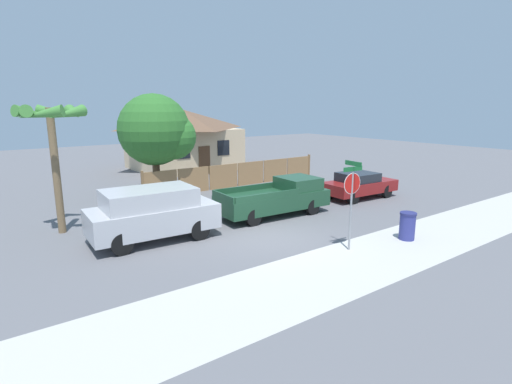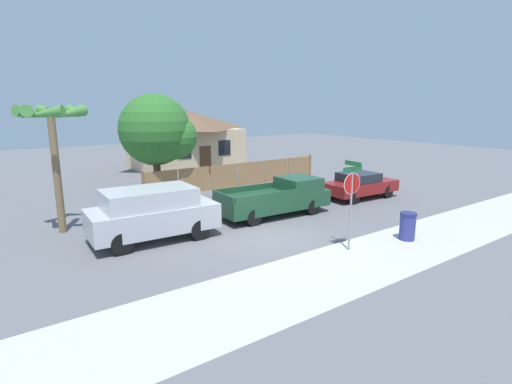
# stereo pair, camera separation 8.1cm
# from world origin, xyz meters

# --- Properties ---
(ground_plane) EXTENTS (80.00, 80.00, 0.00)m
(ground_plane) POSITION_xyz_m (0.00, 0.00, 0.00)
(ground_plane) COLOR slate
(sidewalk_strip) EXTENTS (36.00, 3.20, 0.01)m
(sidewalk_strip) POSITION_xyz_m (0.00, -3.60, 0.00)
(sidewalk_strip) COLOR beige
(sidewalk_strip) RESTS_ON ground
(wooden_fence) EXTENTS (11.99, 0.12, 1.52)m
(wooden_fence) POSITION_xyz_m (4.41, 8.67, 0.71)
(wooden_fence) COLOR #997047
(wooden_fence) RESTS_ON ground
(house) EXTENTS (7.69, 7.11, 4.53)m
(house) POSITION_xyz_m (4.95, 17.01, 2.34)
(house) COLOR beige
(house) RESTS_ON ground
(oak_tree) EXTENTS (4.07, 3.87, 5.47)m
(oak_tree) POSITION_xyz_m (-0.14, 9.57, 3.44)
(oak_tree) COLOR brown
(oak_tree) RESTS_ON ground
(palm_tree) EXTENTS (2.42, 2.62, 4.87)m
(palm_tree) POSITION_xyz_m (-6.11, 5.19, 4.16)
(palm_tree) COLOR brown
(palm_tree) RESTS_ON ground
(red_suv) EXTENTS (4.63, 2.29, 1.93)m
(red_suv) POSITION_xyz_m (-3.58, 2.25, 1.04)
(red_suv) COLOR #B7B7BC
(red_suv) RESTS_ON ground
(orange_pickup) EXTENTS (5.23, 2.17, 1.61)m
(orange_pickup) POSITION_xyz_m (2.25, 2.23, 0.80)
(orange_pickup) COLOR #1E472D
(orange_pickup) RESTS_ON ground
(parked_sedan) EXTENTS (4.17, 2.02, 1.37)m
(parked_sedan) POSITION_xyz_m (7.87, 2.25, 0.72)
(parked_sedan) COLOR maroon
(parked_sedan) RESTS_ON ground
(stop_sign) EXTENTS (0.82, 0.74, 3.06)m
(stop_sign) POSITION_xyz_m (1.41, -2.69, 2.05)
(stop_sign) COLOR gray
(stop_sign) RESTS_ON ground
(trash_bin) EXTENTS (0.59, 0.59, 1.02)m
(trash_bin) POSITION_xyz_m (3.95, -3.23, 0.52)
(trash_bin) COLOR navy
(trash_bin) RESTS_ON ground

